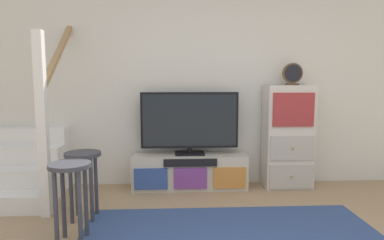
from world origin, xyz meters
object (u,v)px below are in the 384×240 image
at_px(bar_stool_near, 70,183).
at_px(television, 190,122).
at_px(bar_stool_far, 83,169).
at_px(desk_clock, 293,74).
at_px(side_cabinet, 288,137).
at_px(media_console, 190,171).

bearing_deg(bar_stool_near, television, 53.37).
xyz_separation_m(television, bar_stool_far, (-1.06, -0.91, -0.34)).
xyz_separation_m(bar_stool_near, bar_stool_far, (-0.02, 0.48, -0.01)).
relative_size(desk_clock, bar_stool_near, 0.40).
distance_m(bar_stool_near, bar_stool_far, 0.48).
height_order(bar_stool_near, bar_stool_far, bar_stool_near).
height_order(side_cabinet, desk_clock, desk_clock).
distance_m(media_console, bar_stool_near, 1.74).
xyz_separation_m(television, desk_clock, (1.25, -0.03, 0.58)).
distance_m(media_console, television, 0.62).
xyz_separation_m(media_console, television, (-0.00, 0.02, 0.62)).
bearing_deg(media_console, television, 90.00).
relative_size(television, side_cabinet, 0.94).
bearing_deg(television, bar_stool_far, -139.30).
bearing_deg(desk_clock, bar_stool_far, -159.11).
xyz_separation_m(media_console, side_cabinet, (1.22, 0.01, 0.42)).
relative_size(television, bar_stool_near, 1.77).
height_order(media_console, television, television).
distance_m(media_console, desk_clock, 1.73).
bearing_deg(bar_stool_near, bar_stool_far, 92.83).
bearing_deg(side_cabinet, desk_clock, -28.48).
height_order(media_console, desk_clock, desk_clock).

